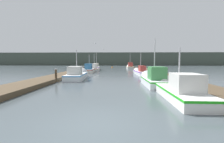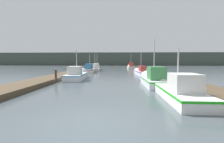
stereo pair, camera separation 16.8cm
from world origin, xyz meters
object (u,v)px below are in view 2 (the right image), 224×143
object	(u,v)px
fishing_boat_6	(97,67)
mooring_piling_0	(56,76)
seagull_1	(104,49)
channel_buoy	(113,67)
fishing_boat_4	(90,70)
mooring_piling_2	(85,69)
fishing_boat_2	(78,75)
mooring_piling_1	(139,68)
mooring_piling_3	(134,67)
fishing_boat_5	(95,69)
seagull_lead	(95,44)
fishing_boat_1	(153,79)
fishing_boat_0	(175,89)
fishing_boat_7	(131,67)
fishing_boat_3	(141,72)

from	to	relation	value
fishing_boat_6	mooring_piling_0	world-z (taller)	fishing_boat_6
seagull_1	channel_buoy	bearing A→B (deg)	-36.09
fishing_boat_4	mooring_piling_2	distance (m)	1.52
fishing_boat_2	fishing_boat_4	world-z (taller)	fishing_boat_4
mooring_piling_1	seagull_1	world-z (taller)	seagull_1
fishing_boat_6	mooring_piling_0	size ratio (longest dim) A/B	4.52
fishing_boat_4	mooring_piling_3	distance (m)	17.52
fishing_boat_5	seagull_lead	bearing A→B (deg)	-84.72
fishing_boat_1	seagull_lead	bearing A→B (deg)	128.19
fishing_boat_4	seagull_lead	size ratio (longest dim) A/B	10.63
mooring_piling_1	fishing_boat_6	bearing A→B (deg)	159.77
mooring_piling_1	fishing_boat_0	bearing A→B (deg)	-92.42
fishing_boat_1	mooring_piling_3	world-z (taller)	fishing_boat_1
mooring_piling_3	seagull_lead	size ratio (longest dim) A/B	1.79
mooring_piling_2	channel_buoy	xyz separation A→B (m)	(4.76, 17.26, -0.43)
fishing_boat_0	channel_buoy	distance (m)	36.68
mooring_piling_0	channel_buoy	size ratio (longest dim) A/B	1.40
fishing_boat_0	fishing_boat_4	distance (m)	20.06
seagull_lead	seagull_1	size ratio (longest dim) A/B	1.04
fishing_boat_2	seagull_lead	size ratio (longest dim) A/B	10.72
fishing_boat_6	fishing_boat_0	bearing A→B (deg)	-76.93
mooring_piling_0	seagull_1	distance (m)	16.17
fishing_boat_0	fishing_boat_2	xyz separation A→B (m)	(-8.23, 8.29, 0.04)
fishing_boat_4	seagull_1	world-z (taller)	seagull_1
seagull_1	fishing_boat_2	bearing A→B (deg)	140.06
fishing_boat_0	mooring_piling_3	size ratio (longest dim) A/B	6.10
fishing_boat_4	seagull_1	distance (m)	5.30
fishing_boat_1	fishing_boat_4	distance (m)	16.20
fishing_boat_2	fishing_boat_5	xyz separation A→B (m)	(-0.09, 13.78, -0.02)
channel_buoy	fishing_boat_7	bearing A→B (deg)	-47.86
fishing_boat_6	fishing_boat_7	size ratio (longest dim) A/B	1.21
mooring_piling_2	seagull_lead	size ratio (longest dim) A/B	2.01
fishing_boat_6	seagull_lead	world-z (taller)	seagull_lead
fishing_boat_6	fishing_boat_5	bearing A→B (deg)	-92.37
mooring_piling_1	seagull_1	bearing A→B (deg)	-162.56
mooring_piling_2	seagull_1	bearing A→B (deg)	26.87
mooring_piling_0	mooring_piling_1	world-z (taller)	mooring_piling_0
fishing_boat_0	mooring_piling_3	bearing A→B (deg)	89.01
fishing_boat_7	mooring_piling_0	xyz separation A→B (m)	(-9.53, -25.42, 0.19)
fishing_boat_1	mooring_piling_0	xyz separation A→B (m)	(-9.27, 1.27, 0.18)
fishing_boat_0	fishing_boat_7	xyz separation A→B (m)	(-0.10, 30.88, 0.05)
fishing_boat_7	mooring_piling_2	bearing A→B (deg)	-129.99
fishing_boat_3	mooring_piling_1	bearing A→B (deg)	80.55
fishing_boat_3	mooring_piling_2	distance (m)	11.06
mooring_piling_1	seagull_lead	size ratio (longest dim) A/B	1.84
fishing_boat_5	fishing_boat_2	bearing A→B (deg)	-93.28
fishing_boat_4	fishing_boat_7	distance (m)	15.34
mooring_piling_1	fishing_boat_1	bearing A→B (deg)	-94.03
fishing_boat_0	seagull_1	size ratio (longest dim) A/B	11.39
seagull_lead	fishing_boat_7	bearing A→B (deg)	-106.91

